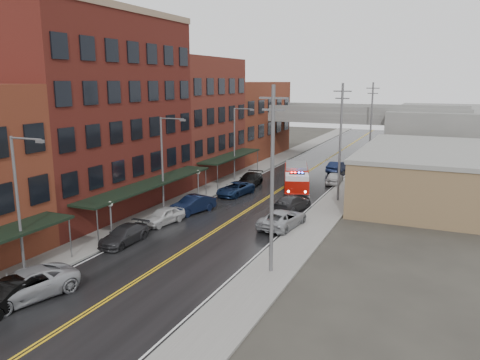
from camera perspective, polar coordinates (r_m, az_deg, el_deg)
The scene contains 33 objects.
road at distance 46.71m, azimuth 1.83°, elevation -3.14°, with size 11.00×160.00×0.02m, color black.
sidewalk_left at distance 49.80m, azimuth -5.99°, elevation -2.16°, with size 3.00×160.00×0.15m, color slate.
sidewalk_right at distance 44.58m, azimuth 10.58°, elevation -4.00°, with size 3.00×160.00×0.15m, color slate.
curb_left at distance 49.02m, azimuth -4.31°, elevation -2.36°, with size 0.30×160.00×0.15m, color gray.
curb_right at distance 44.96m, azimuth 8.53°, elevation -3.79°, with size 0.30×160.00×0.15m, color gray.
brick_building_b at distance 46.18m, azimuth -17.16°, elevation 7.50°, with size 9.00×20.00×18.00m, color #531A16.
brick_building_c at distance 60.57m, azimuth -6.14°, elevation 7.49°, with size 9.00×15.00×15.00m, color #5D231C.
brick_building_far at distance 76.30m, azimuth 0.49°, elevation 7.35°, with size 9.00×20.00×12.00m, color maroon.
tan_building at distance 52.72m, azimuth 22.49°, elevation 0.48°, with size 14.00×22.00×5.00m, color olive.
right_far_block at distance 82.23m, azimuth 24.63°, elevation 5.20°, with size 18.00×30.00×8.00m, color slate.
awning_1 at distance 43.48m, azimuth -10.87°, elevation -0.45°, with size 2.60×18.00×3.09m.
awning_2 at distance 58.44m, azimuth -1.09°, elevation 2.93°, with size 2.60×13.00×3.09m.
globe_lamp_1 at distance 37.59m, azimuth -15.51°, elevation -3.71°, with size 0.44×0.44×3.12m.
globe_lamp_2 at distance 48.86m, azimuth -5.13°, elevation 0.28°, with size 0.44×0.44×3.12m.
street_lamp_0 at distance 31.47m, azimuth -25.22°, elevation -2.07°, with size 2.64×0.22×9.00m.
street_lamp_1 at distance 43.36m, azimuth -9.20°, elevation 2.53°, with size 2.64×0.22×9.00m.
street_lamp_2 at distance 57.29m, azimuth -0.46°, elevation 4.97°, with size 2.64×0.22×9.00m.
utility_pole_0 at distance 29.11m, azimuth 3.94°, elevation 0.26°, with size 1.80×0.24×12.00m.
utility_pole_1 at distance 48.16m, azimuth 12.14°, elevation 4.70°, with size 1.80×0.24×12.00m.
utility_pole_2 at distance 67.76m, azimuth 15.67°, elevation 6.58°, with size 1.80×0.24×12.00m.
overpass at distance 75.97m, azimuth 11.04°, elevation 7.10°, with size 40.00×10.00×7.50m.
fire_truck at distance 52.50m, azimuth 6.87°, elevation 0.26°, with size 5.11×8.46×2.94m.
parked_car_left_1 at distance 29.12m, azimuth -26.53°, elevation -12.54°, with size 1.57×4.51×1.49m, color black.
parked_car_left_2 at distance 29.82m, azimuth -24.82°, elevation -11.62°, with size 2.74×5.94×1.65m, color #999BA0.
parked_car_left_3 at distance 36.99m, azimuth -13.97°, elevation -6.53°, with size 1.91×4.70×1.36m, color #28282A.
parked_car_left_4 at distance 41.23m, azimuth -9.30°, elevation -4.33°, with size 1.71×4.26×1.45m, color silver.
parked_car_left_5 at distance 44.21m, azimuth -5.82°, elevation -3.00°, with size 1.70×4.89×1.61m, color black.
parked_car_left_6 at distance 50.77m, azimuth -0.58°, elevation -1.09°, with size 2.32×5.04×1.40m, color #132447.
parked_car_left_7 at distance 55.00m, azimuth 1.18°, elevation 0.01°, with size 2.16×5.31×1.54m, color black.
parked_car_right_0 at distance 39.82m, azimuth 5.23°, elevation -4.72°, with size 2.59×5.61×1.56m, color #929599.
parked_car_right_1 at distance 45.07m, azimuth 6.35°, elevation -2.80°, with size 2.10×5.17×1.50m, color #2A2A2D.
parked_car_right_2 at distance 57.35m, azimuth 11.43°, elevation 0.24°, with size 1.74×4.33×1.48m, color #BABABA.
parked_car_right_3 at distance 64.79m, azimuth 11.76°, elevation 1.58°, with size 1.60×4.60×1.52m, color #0E1632.
Camera 1 is at (16.87, -11.81, 12.23)m, focal length 35.00 mm.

